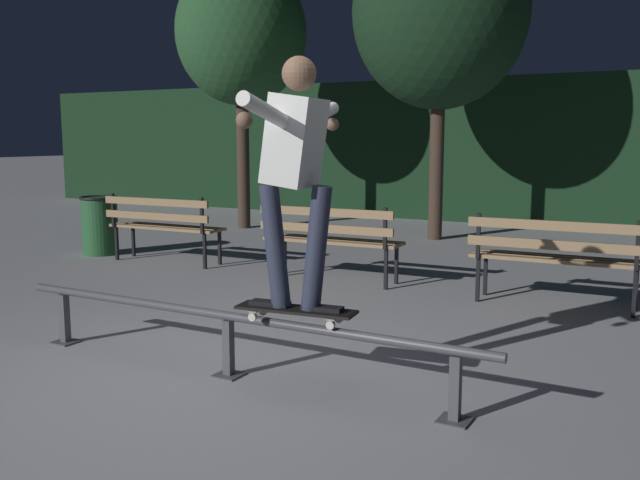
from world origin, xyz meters
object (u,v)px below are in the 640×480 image
trash_can (100,224)px  park_bench_left_center (329,235)px  skateboard (296,310)px  park_bench_leftmost (162,222)px  park_bench_right_center (555,252)px  skateboarder (295,162)px  tree_far_left (241,34)px  grind_rail (228,327)px  tree_behind_benches (440,12)px

trash_can → park_bench_left_center: bearing=-1.9°
park_bench_left_center → skateboard: bearing=-65.5°
park_bench_leftmost → park_bench_right_center: (4.83, 0.00, 0.00)m
skateboarder → park_bench_left_center: 3.47m
park_bench_leftmost → tree_far_left: size_ratio=0.35×
park_bench_right_center → trash_can: size_ratio=2.02×
tree_far_left → park_bench_left_center: bearing=-43.7°
skateboard → tree_far_left: (-4.92, 6.43, 2.83)m
grind_rail → tree_behind_benches: 7.50m
skateboarder → park_bench_right_center: size_ratio=0.96×
grind_rail → park_bench_right_center: bearing=62.9°
skateboard → park_bench_left_center: (-1.39, 3.05, 0.01)m
grind_rail → park_bench_leftmost: size_ratio=2.31×
grind_rail → skateboarder: bearing=0.0°
park_bench_leftmost → trash_can: park_bench_leftmost is taller
skateboarder → park_bench_leftmost: skateboarder is taller
trash_can → skateboarder: bearing=-32.1°
skateboarder → tree_far_left: tree_far_left is taller
park_bench_left_center → park_bench_right_center: 2.42m
grind_rail → park_bench_leftmost: bearing=137.1°
park_bench_left_center → tree_behind_benches: tree_behind_benches is taller
tree_behind_benches → tree_far_left: bearing=-174.7°
park_bench_leftmost → trash_can: bearing=174.5°
skateboarder → trash_can: 6.04m
grind_rail → trash_can: size_ratio=4.67×
park_bench_left_center → tree_far_left: bearing=136.3°
park_bench_right_center → tree_far_left: size_ratio=0.35×
tree_behind_benches → grind_rail: bearing=-82.0°
skateboarder → tree_behind_benches: size_ratio=0.31×
skateboard → tree_far_left: size_ratio=0.17×
tree_far_left → tree_behind_benches: bearing=5.3°
skateboard → tree_behind_benches: (-1.48, 6.74, 2.95)m
park_bench_left_center → tree_behind_benches: size_ratio=0.33×
park_bench_leftmost → park_bench_right_center: bearing=0.0°
skateboarder → park_bench_right_center: 3.34m
park_bench_left_center → trash_can: size_ratio=2.02×
grind_rail → trash_can: trash_can is taller
skateboarder → tree_far_left: size_ratio=0.34×
park_bench_left_center → park_bench_right_center: same height
skateboarder → park_bench_left_center: bearing=114.6°
park_bench_leftmost → trash_can: size_ratio=2.02×
park_bench_left_center → park_bench_leftmost: bearing=180.0°
skateboard → park_bench_leftmost: 4.87m
grind_rail → trash_can: 5.51m
skateboarder → park_bench_leftmost: size_ratio=0.96×
tree_far_left → tree_behind_benches: 3.46m
skateboard → tree_behind_benches: tree_behind_benches is taller
grind_rail → skateboard: bearing=0.0°
park_bench_left_center → park_bench_right_center: (2.42, 0.00, 0.00)m
park_bench_leftmost → tree_behind_benches: 5.27m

